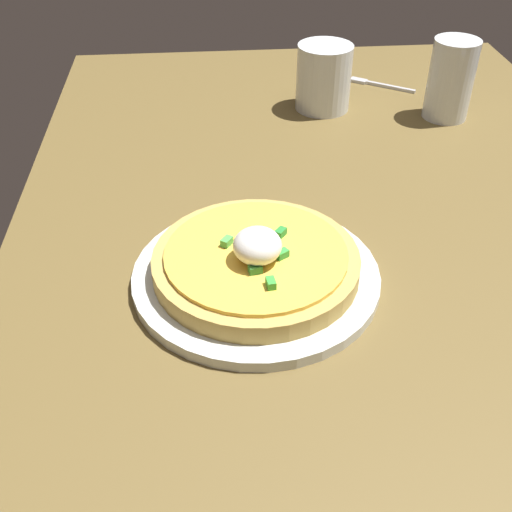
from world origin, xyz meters
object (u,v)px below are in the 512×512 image
at_px(plate, 256,276).
at_px(cup_far, 450,84).
at_px(cup_near, 324,80).
at_px(fork, 376,84).
at_px(pizza, 256,261).

height_order(plate, cup_far, cup_far).
height_order(cup_near, fork, cup_near).
xyz_separation_m(pizza, fork, (-0.50, 0.25, -0.02)).
bearing_deg(pizza, fork, 153.41).
bearing_deg(fork, pizza, 97.43).
distance_m(pizza, cup_far, 0.49).
height_order(plate, fork, plate).
height_order(pizza, cup_near, cup_near).
xyz_separation_m(pizza, cup_far, (-0.37, 0.32, 0.03)).
bearing_deg(cup_far, cup_near, -104.84).
xyz_separation_m(plate, pizza, (0.00, 0.00, 0.02)).
bearing_deg(cup_near, fork, 126.69).
relative_size(plate, cup_far, 2.16).
relative_size(plate, pizza, 1.21).
bearing_deg(cup_near, pizza, -18.71).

